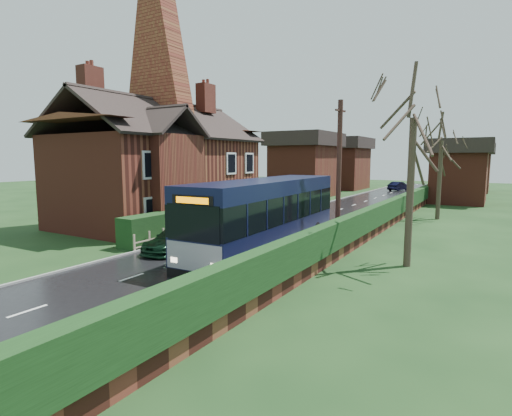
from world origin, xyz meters
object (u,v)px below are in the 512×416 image
Objects in this scene: bus at (266,216)px; telegraph_pole at (339,173)px; car_silver at (224,220)px; bus_stop_sign at (319,205)px; brick_house at (162,161)px; car_green at (176,240)px.

bus is 1.56× the size of telegraph_pole.
bus_stop_sign is at bearing -3.70° from car_silver.
bus_stop_sign is at bearing 148.91° from telegraph_pole.
brick_house is 1.24× the size of bus.
car_green is 8.99m from telegraph_pole.
bus is 4.03× the size of bus_stop_sign.
bus is 4.62m from car_green.
car_silver is (5.93, -0.71, -3.66)m from brick_house.
car_green is (7.13, -6.54, -3.79)m from brick_house.
car_green is (1.20, -5.83, -0.13)m from car_silver.
brick_house reaches higher than car_green.
bus_stop_sign is 2.84m from telegraph_pole.
telegraph_pole is at bearing 35.53° from car_green.
brick_house is at bearing 156.85° from bus.
car_green is at bearing -150.49° from bus.
brick_house is 12.19m from bus_stop_sign.
brick_house is at bearing -174.83° from telegraph_pole.
car_silver is at bearing 142.97° from bus.
car_green is 1.38× the size of bus_stop_sign.
telegraph_pole reaches higher than car_green.
brick_house is at bearing 160.16° from car_silver.
bus_stop_sign is (11.93, 0.28, -2.45)m from brick_house.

